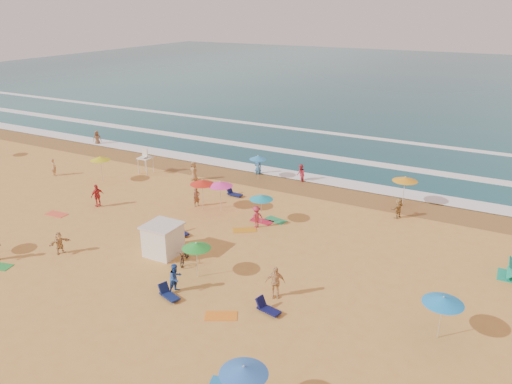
% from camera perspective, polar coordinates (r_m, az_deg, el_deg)
% --- Properties ---
extents(ground, '(220.00, 220.00, 0.00)m').
position_cam_1_polar(ground, '(36.37, -7.86, -4.54)').
color(ground, gold).
rests_on(ground, ground).
extents(ocean, '(220.00, 140.00, 0.18)m').
position_cam_1_polar(ocean, '(113.12, 18.39, 11.96)').
color(ocean, '#0C4756').
rests_on(ocean, ground).
extents(wet_sand, '(220.00, 220.00, 0.00)m').
position_cam_1_polar(wet_sand, '(46.22, 1.21, 1.30)').
color(wet_sand, olive).
rests_on(wet_sand, ground).
extents(surf_foam, '(200.00, 18.70, 0.05)m').
position_cam_1_polar(surf_foam, '(53.81, 5.52, 4.15)').
color(surf_foam, white).
rests_on(surf_foam, ground).
extents(cabana, '(2.00, 2.00, 2.00)m').
position_cam_1_polar(cabana, '(33.12, -10.57, -5.45)').
color(cabana, white).
rests_on(cabana, ground).
extents(cabana_roof, '(2.20, 2.20, 0.12)m').
position_cam_1_polar(cabana_roof, '(32.67, -10.69, -3.78)').
color(cabana_roof, silver).
rests_on(cabana_roof, cabana).
extents(bicycle, '(1.22, 1.90, 0.94)m').
position_cam_1_polar(bicycle, '(32.09, -8.15, -7.25)').
color(bicycle, black).
rests_on(bicycle, ground).
extents(lifeguard_stand, '(1.20, 1.20, 2.10)m').
position_cam_1_polar(lifeguard_stand, '(49.12, -12.49, 3.27)').
color(lifeguard_stand, white).
rests_on(lifeguard_stand, ground).
extents(beach_umbrellas, '(63.42, 27.11, 0.62)m').
position_cam_1_polar(beach_umbrellas, '(34.12, -4.93, -2.11)').
color(beach_umbrellas, blue).
rests_on(beach_umbrellas, ground).
extents(loungers, '(59.40, 22.06, 0.34)m').
position_cam_1_polar(loungers, '(31.31, -3.32, -8.45)').
color(loungers, '#0F164B').
rests_on(loungers, ground).
extents(towels, '(44.45, 22.83, 0.03)m').
position_cam_1_polar(towels, '(34.83, -11.01, -5.91)').
color(towels, red).
rests_on(towels, ground).
extents(beachgoers, '(41.07, 24.80, 2.14)m').
position_cam_1_polar(beachgoers, '(39.96, -9.63, -0.98)').
color(beachgoers, brown).
rests_on(beachgoers, ground).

